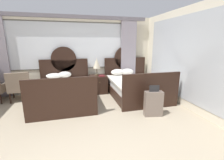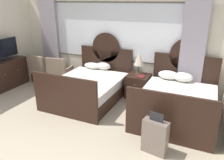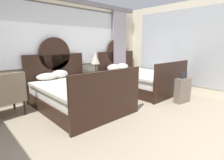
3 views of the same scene
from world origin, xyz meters
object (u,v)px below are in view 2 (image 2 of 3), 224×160
at_px(armchair_by_window_centre, 41,68).
at_px(table_lamp_on_nightstand, 139,59).
at_px(tv_flatscreen, 6,49).
at_px(nightstand_between_beds, 138,86).
at_px(bed_near_window, 90,86).
at_px(bed_near_mirror, 177,101).
at_px(suitcase_on_floor, 155,137).
at_px(dresser_minibar, 0,76).
at_px(book_on_nightstand, 141,76).
at_px(armchair_by_window_left, 59,71).

bearing_deg(armchair_by_window_centre, table_lamp_on_nightstand, 4.67).
bearing_deg(tv_flatscreen, table_lamp_on_nightstand, 14.24).
xyz_separation_m(nightstand_between_beds, tv_flatscreen, (-3.79, -0.87, 0.85)).
relative_size(bed_near_window, nightstand_between_beds, 3.53).
xyz_separation_m(bed_near_mirror, armchair_by_window_centre, (-4.33, 0.47, 0.12)).
distance_m(bed_near_window, suitcase_on_floor, 2.62).
bearing_deg(dresser_minibar, nightstand_between_beds, 17.64).
distance_m(dresser_minibar, suitcase_on_floor, 4.90).
relative_size(table_lamp_on_nightstand, dresser_minibar, 0.35).
xyz_separation_m(tv_flatscreen, armchair_by_window_centre, (0.59, 0.70, -0.70)).
bearing_deg(bed_near_mirror, suitcase_on_floor, -95.30).
bearing_deg(nightstand_between_beds, book_on_nightstand, -48.29).
xyz_separation_m(bed_near_window, armchair_by_window_centre, (-2.05, 0.47, 0.13)).
bearing_deg(armchair_by_window_left, nightstand_between_beds, 4.12).
bearing_deg(table_lamp_on_nightstand, armchair_by_window_left, -173.98).
distance_m(bed_near_mirror, book_on_nightstand, 1.19).
bearing_deg(dresser_minibar, bed_near_mirror, 6.53).
distance_m(table_lamp_on_nightstand, armchair_by_window_centre, 3.23).
relative_size(book_on_nightstand, armchair_by_window_centre, 0.29).
relative_size(book_on_nightstand, dresser_minibar, 0.15).
xyz_separation_m(table_lamp_on_nightstand, tv_flatscreen, (-3.76, -0.95, 0.12)).
xyz_separation_m(bed_near_mirror, nightstand_between_beds, (-1.14, 0.65, -0.03)).
relative_size(tv_flatscreen, armchair_by_window_left, 0.88).
distance_m(dresser_minibar, armchair_by_window_centre, 1.20).
relative_size(armchair_by_window_centre, suitcase_on_floor, 1.17).
bearing_deg(dresser_minibar, bed_near_window, 11.89).
relative_size(nightstand_between_beds, book_on_nightstand, 2.39).
bearing_deg(dresser_minibar, table_lamp_on_nightstand, 18.84).
bearing_deg(suitcase_on_floor, dresser_minibar, 168.85).
xyz_separation_m(table_lamp_on_nightstand, armchair_by_window_centre, (-3.17, -0.26, -0.58)).
xyz_separation_m(bed_near_mirror, table_lamp_on_nightstand, (-1.16, 0.72, 0.70)).
distance_m(bed_near_mirror, dresser_minibar, 4.98).
relative_size(table_lamp_on_nightstand, armchair_by_window_left, 0.68).
relative_size(bed_near_mirror, table_lamp_on_nightstand, 3.58).
bearing_deg(armchair_by_window_left, bed_near_mirror, -7.36).
distance_m(bed_near_window, book_on_nightstand, 1.39).
height_order(bed_near_window, suitcase_on_floor, bed_near_window).
bearing_deg(armchair_by_window_left, suitcase_on_floor, -29.69).
relative_size(bed_near_window, bed_near_mirror, 1.00).
relative_size(bed_near_mirror, dresser_minibar, 1.26).
bearing_deg(suitcase_on_floor, nightstand_between_beds, 114.78).
height_order(bed_near_mirror, book_on_nightstand, bed_near_mirror).
distance_m(table_lamp_on_nightstand, suitcase_on_floor, 2.57).
relative_size(armchair_by_window_left, suitcase_on_floor, 1.17).
xyz_separation_m(nightstand_between_beds, armchair_by_window_centre, (-3.19, -0.18, 0.16)).
height_order(dresser_minibar, armchair_by_window_centre, armchair_by_window_centre).
height_order(bed_near_mirror, tv_flatscreen, bed_near_mirror).
bearing_deg(book_on_nightstand, armchair_by_window_left, -178.65).
distance_m(bed_near_window, table_lamp_on_nightstand, 1.51).
bearing_deg(book_on_nightstand, tv_flatscreen, -168.99).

